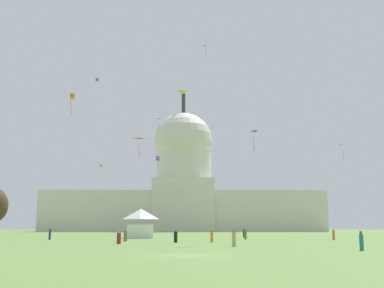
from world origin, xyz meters
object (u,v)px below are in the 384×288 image
object	(u,v)px
kite_green_low	(345,146)
kite_pink_low	(182,193)
person_orange_front_left	(212,237)
person_tan_mid_center	(234,239)
person_navy_back_left	(244,233)
kite_red_low	(139,140)
kite_violet_mid	(158,159)
kite_gold_mid	(181,96)
capitol_building	(183,191)
person_black_back_center	(176,237)
kite_white_mid	(71,141)
person_olive_mid_right	(125,236)
kite_blue_mid	(255,135)
kite_lime_mid	(101,166)
person_orange_near_tent	(334,235)
kite_orange_mid	(72,97)
kite_magenta_high	(97,80)
person_navy_back_right	(50,234)
event_tent	(141,223)
person_olive_mid_left	(245,234)
kite_cyan_high	(207,48)
kite_black_high	(158,120)
person_teal_deep_crowd	(361,241)

from	to	relation	value
kite_green_low	kite_pink_low	distance (m)	110.74
person_orange_front_left	person_tan_mid_center	bearing A→B (deg)	155.25
person_navy_back_left	kite_red_low	size ratio (longest dim) A/B	0.57
kite_violet_mid	kite_gold_mid	size ratio (longest dim) A/B	2.11
capitol_building	person_black_back_center	distance (m)	159.13
capitol_building	kite_white_mid	xyz separation A→B (m)	(-35.85, -70.73, 10.56)
person_olive_mid_right	person_tan_mid_center	world-z (taller)	person_tan_mid_center
person_black_back_center	person_tan_mid_center	bearing A→B (deg)	77.58
kite_blue_mid	kite_white_mid	xyz separation A→B (m)	(-52.52, 42.75, 6.37)
kite_lime_mid	person_orange_near_tent	bearing A→B (deg)	126.82
kite_orange_mid	kite_magenta_high	distance (m)	78.77
kite_red_low	person_orange_front_left	bearing A→B (deg)	-64.11
person_navy_back_right	person_olive_mid_right	bearing A→B (deg)	87.33
event_tent	kite_red_low	distance (m)	16.47
person_orange_front_left	person_olive_mid_left	distance (m)	16.32
person_olive_mid_left	person_orange_front_left	bearing A→B (deg)	-29.81
event_tent	person_tan_mid_center	distance (m)	39.56
person_navy_back_right	kite_cyan_high	size ratio (longest dim) A/B	0.48
person_olive_mid_right	person_tan_mid_center	xyz separation A→B (m)	(13.00, -17.69, 0.08)
capitol_building	kite_blue_mid	distance (m)	114.77
person_navy_back_left	kite_white_mid	distance (m)	79.09
event_tent	person_black_back_center	size ratio (longest dim) A/B	4.40
kite_black_high	kite_pink_low	xyz separation A→B (m)	(8.24, 30.69, -22.86)
person_olive_mid_right	kite_green_low	world-z (taller)	kite_green_low
event_tent	kite_green_low	world-z (taller)	kite_green_low
person_navy_back_right	kite_red_low	distance (m)	20.16
person_orange_near_tent	kite_violet_mid	xyz separation A→B (m)	(-29.59, 44.63, 18.29)
kite_blue_mid	kite_red_low	xyz separation A→B (m)	(-23.48, -29.75, -6.96)
kite_magenta_high	person_olive_mid_right	bearing A→B (deg)	-0.07
person_teal_deep_crowd	kite_green_low	distance (m)	47.33
person_orange_near_tent	kite_blue_mid	world-z (taller)	kite_blue_mid
person_navy_back_left	kite_green_low	world-z (taller)	kite_green_low
kite_orange_mid	kite_lime_mid	bearing A→B (deg)	-178.00
person_navy_back_right	kite_cyan_high	distance (m)	95.57
person_tan_mid_center	kite_blue_mid	distance (m)	62.49
kite_red_low	kite_magenta_high	size ratio (longest dim) A/B	2.88
person_navy_back_right	kite_lime_mid	distance (m)	93.70
kite_blue_mid	kite_violet_mid	xyz separation A→B (m)	(-22.87, 12.15, -3.80)
capitol_building	kite_cyan_high	xyz separation A→B (m)	(7.61, -74.59, 40.74)
person_tan_mid_center	kite_pink_low	size ratio (longest dim) A/B	0.51
kite_green_low	kite_magenta_high	size ratio (longest dim) A/B	2.39
person_tan_mid_center	kite_magenta_high	size ratio (longest dim) A/B	1.68
kite_green_low	kite_lime_mid	distance (m)	101.11
capitol_building	kite_black_high	distance (m)	64.55
event_tent	person_teal_deep_crowd	world-z (taller)	event_tent
kite_gold_mid	person_navy_back_left	bearing A→B (deg)	-148.61
person_navy_back_left	kite_red_low	distance (m)	29.19
kite_orange_mid	kite_black_high	world-z (taller)	kite_black_high
kite_blue_mid	kite_lime_mid	size ratio (longest dim) A/B	4.15
person_orange_front_left	person_teal_deep_crowd	size ratio (longest dim) A/B	0.93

